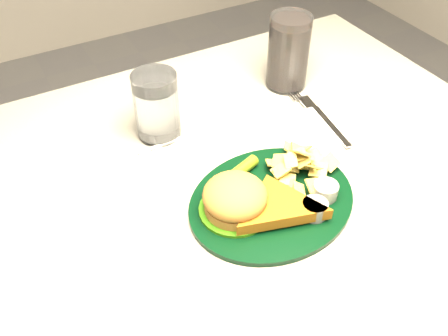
% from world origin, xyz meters
% --- Properties ---
extents(table, '(1.20, 0.80, 0.75)m').
position_xyz_m(table, '(0.00, 0.00, 0.38)').
color(table, gray).
rests_on(table, ground).
extents(dinner_plate, '(0.32, 0.28, 0.06)m').
position_xyz_m(dinner_plate, '(0.08, -0.10, 0.78)').
color(dinner_plate, black).
rests_on(dinner_plate, table).
extents(water_glass, '(0.09, 0.09, 0.13)m').
position_xyz_m(water_glass, '(-0.01, 0.16, 0.81)').
color(water_glass, white).
rests_on(water_glass, table).
extents(cola_glass, '(0.11, 0.11, 0.15)m').
position_xyz_m(cola_glass, '(0.29, 0.18, 0.83)').
color(cola_glass, black).
rests_on(cola_glass, table).
extents(fork_napkin, '(0.16, 0.19, 0.01)m').
position_xyz_m(fork_napkin, '(0.28, 0.02, 0.76)').
color(fork_napkin, silver).
rests_on(fork_napkin, table).
extents(wrapped_straw, '(0.18, 0.07, 0.01)m').
position_xyz_m(wrapped_straw, '(0.03, 0.12, 0.75)').
color(wrapped_straw, white).
rests_on(wrapped_straw, table).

